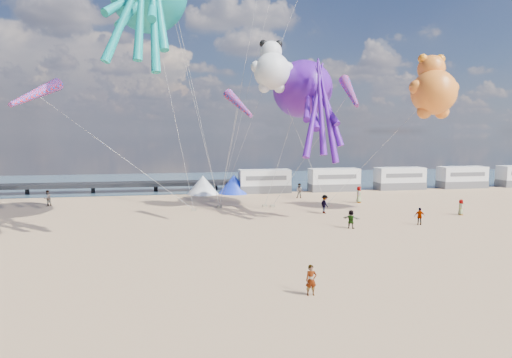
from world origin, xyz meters
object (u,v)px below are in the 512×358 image
Objects in this scene: beachgoer_7 at (47,198)px; kite_octopus_purple at (302,89)px; motorhome_0 at (264,181)px; beachgoer_0 at (461,207)px; windsock_right at (239,104)px; beachgoer_1 at (300,191)px; beachgoer_2 at (325,204)px; tent_white at (203,185)px; sandbag_d at (273,206)px; beachgoer_6 at (359,195)px; sandbag_b at (265,206)px; sandbag_c at (327,204)px; sandbag_e at (219,206)px; beachgoer_3 at (420,216)px; standing_person at (311,280)px; beachgoer_4 at (351,219)px; motorhome_2 at (400,178)px; kite_teddy_orange at (434,92)px; windsock_mid at (350,92)px; windsock_left at (36,94)px; kite_panda at (272,71)px; tent_blue at (234,184)px; sandbag_a at (194,210)px; motorhome_1 at (334,180)px; motorhome_3 at (462,177)px.

beachgoer_7 is 0.14× the size of kite_octopus_purple.
motorhome_0 is 16.24m from kite_octopus_purple.
windsock_right reaches higher than beachgoer_0.
beachgoer_2 reaches higher than beachgoer_1.
sandbag_d is at bearing -59.75° from tent_white.
beachgoer_6 reaches higher than sandbag_b.
sandbag_c is at bearing -1.23° from sandbag_d.
beachgoer_3 is at bearing -37.37° from sandbag_e.
tent_white is 18.91m from kite_octopus_purple.
beachgoer_4 is at bearing 62.70° from standing_person.
kite_octopus_purple reaches higher than motorhome_0.
beachgoer_3 is 3.00× the size of sandbag_e.
sandbag_e is at bearing 50.49° from beachgoer_2.
motorhome_2 is 1.65× the size of tent_white.
kite_teddy_orange is at bearing -34.61° from sandbag_c.
sandbag_c is 0.08× the size of windsock_mid.
kite_teddy_orange reaches higher than standing_person.
sandbag_d is at bearing -8.27° from sandbag_e.
tent_white is 0.65× the size of windsock_left.
kite_panda is 0.98× the size of windsock_left.
standing_person is at bearing 148.75° from beachgoer_2.
beachgoer_4 is 0.25× the size of kite_panda.
kite_panda is 1.38× the size of windsock_right.
sandbag_d is 0.08× the size of kite_panda.
beachgoer_2 is 11.15m from sandbag_e.
tent_blue reaches higher than beachgoer_7.
sandbag_a is (15.24, -5.89, -0.74)m from beachgoer_7.
sandbag_a is 1.00× the size of sandbag_c.
beachgoer_3 is 0.81× the size of beachgoer_6.
beachgoer_3 is (6.15, -6.79, -0.16)m from beachgoer_2.
beachgoer_1 is at bearing -160.06° from motorhome_2.
windsock_left is (-37.92, 1.66, 10.26)m from beachgoer_0.
tent_white is at bearing 82.16° from sandbag_a.
kite_teddy_orange is at bearing -18.76° from sandbag_e.
beachgoer_4 is at bearing -86.94° from kite_octopus_purple.
sandbag_c is at bearing 70.76° from standing_person.
beachgoer_2 reaches higher than sandbag_d.
motorhome_0 is at bearing 51.83° from sandbag_a.
beachgoer_6 is (-0.77, -10.21, -0.58)m from motorhome_1.
beachgoer_6 is 3.68× the size of sandbag_a.
motorhome_2 is 14.49m from beachgoer_6.
standing_person is 0.85× the size of beachgoer_1.
beachgoer_3 is (-19.56, -22.65, -0.75)m from motorhome_3.
beachgoer_2 is at bearing 89.31° from beachgoer_0.
beachgoer_7 is at bearing 158.86° from sandbag_a.
standing_person is at bearing -97.93° from motorhome_0.
tent_white is 13.14m from sandbag_d.
tent_white is 24.73m from windsock_left.
tent_blue is 2.24× the size of beachgoer_1.
sandbag_b and sandbag_d have the same top height.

